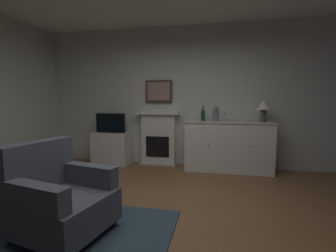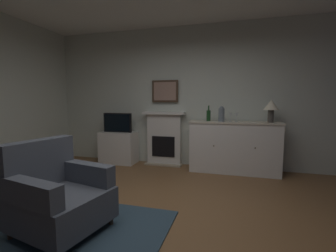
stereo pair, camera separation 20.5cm
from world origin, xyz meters
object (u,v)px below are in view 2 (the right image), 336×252
framed_picture (165,91)px  vase_decorative (221,114)px  armchair (57,195)px  sideboard_cabinet (234,147)px  wine_glass_left (230,115)px  fireplace_unit (164,138)px  tv_cabinet (119,147)px  wine_glass_center (237,115)px  table_lamp (271,106)px  tv_set (117,123)px  wine_bottle (209,115)px  potted_plant_fern (0,175)px

framed_picture → vase_decorative: bearing=-13.2°
framed_picture → armchair: bearing=-96.4°
sideboard_cabinet → wine_glass_left: bearing=-151.3°
fireplace_unit → tv_cabinet: (-0.97, -0.16, -0.21)m
vase_decorative → tv_cabinet: vase_decorative is taller
framed_picture → vase_decorative: 1.27m
fireplace_unit → wine_glass_center: bearing=-8.4°
table_lamp → tv_set: bearing=-179.8°
tv_set → vase_decorative: bearing=-1.1°
table_lamp → vase_decorative: (-0.84, -0.05, -0.14)m
table_lamp → tv_cabinet: bearing=179.7°
vase_decorative → tv_cabinet: bearing=178.3°
vase_decorative → tv_cabinet: 2.26m
table_lamp → tv_cabinet: 3.11m
wine_glass_left → tv_set: (-2.29, 0.04, -0.20)m
wine_glass_center → vase_decorative: 0.27m
tv_set → wine_glass_center: bearing=-0.6°
tv_cabinet → tv_set: (-0.00, -0.02, 0.53)m
tv_cabinet → wine_glass_center: bearing=-1.2°
wine_bottle → wine_glass_center: size_ratio=1.76×
framed_picture → table_lamp: 2.04m
table_lamp → armchair: (-2.31, -2.56, -0.84)m
armchair → wine_glass_center: bearing=55.4°
vase_decorative → sideboard_cabinet: bearing=11.8°
fireplace_unit → armchair: 2.76m
wine_glass_center → framed_picture: bearing=169.8°
sideboard_cabinet → wine_bottle: (-0.48, 0.01, 0.58)m
vase_decorative → armchair: size_ratio=0.30×
fireplace_unit → potted_plant_fern: 2.82m
tv_cabinet → tv_set: bearing=-90.0°
sideboard_cabinet → wine_bottle: 0.75m
sideboard_cabinet → wine_glass_center: (0.03, -0.03, 0.59)m
sideboard_cabinet → potted_plant_fern: sideboard_cabinet is taller
armchair → tv_set: bearing=104.6°
sideboard_cabinet → wine_glass_center: size_ratio=9.83×
framed_picture → wine_glass_center: bearing=-10.2°
wine_bottle → tv_set: (-1.89, -0.02, -0.19)m
wine_glass_left → potted_plant_fern: (-3.16, -1.89, -0.81)m
framed_picture → potted_plant_fern: 3.10m
fireplace_unit → framed_picture: framed_picture is taller
wine_glass_center → wine_glass_left: bearing=-174.6°
fireplace_unit → framed_picture: (-0.00, 0.05, 0.97)m
tv_cabinet → potted_plant_fern: size_ratio=1.74×
fireplace_unit → tv_set: bearing=-169.2°
vase_decorative → framed_picture: bearing=166.8°
tv_cabinet → armchair: 2.66m
table_lamp → potted_plant_fern: (-3.85, -1.93, -0.97)m
table_lamp → wine_glass_center: size_ratio=2.42×
sideboard_cabinet → table_lamp: 0.96m
table_lamp → tv_cabinet: table_lamp is taller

